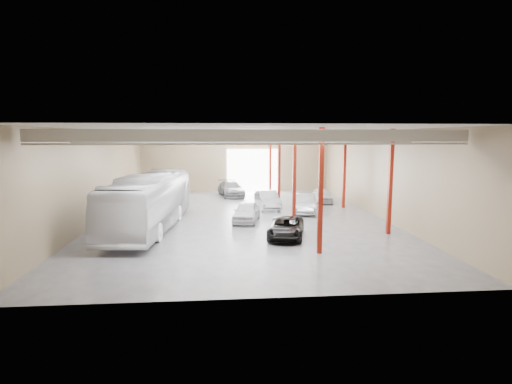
{
  "coord_description": "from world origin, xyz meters",
  "views": [
    {
      "loc": [
        -1.6,
        -31.34,
        6.51
      ],
      "look_at": [
        1.03,
        -0.64,
        2.2
      ],
      "focal_mm": 28.0,
      "sensor_mm": 36.0,
      "label": 1
    }
  ],
  "objects": [
    {
      "name": "car_row_b",
      "position": [
        2.5,
        4.25,
        0.8
      ],
      "size": [
        2.12,
        5.0,
        1.61
      ],
      "primitive_type": "imported",
      "rotation": [
        0.0,
        0.0,
        0.09
      ],
      "color": "#B7B8BC",
      "rests_on": "ground"
    },
    {
      "name": "depot_shell",
      "position": [
        0.13,
        0.48,
        4.98
      ],
      "size": [
        22.12,
        32.12,
        7.06
      ],
      "color": "#4F4E53",
      "rests_on": "ground"
    },
    {
      "name": "black_sedan",
      "position": [
        2.5,
        -6.39,
        0.65
      ],
      "size": [
        3.2,
        5.05,
        1.3
      ],
      "primitive_type": "imported",
      "rotation": [
        0.0,
        0.0,
        -0.24
      ],
      "color": "black",
      "rests_on": "ground"
    },
    {
      "name": "coach_bus",
      "position": [
        -6.71,
        -3.02,
        1.94
      ],
      "size": [
        4.48,
        14.13,
        3.87
      ],
      "primitive_type": "imported",
      "rotation": [
        0.0,
        0.0,
        -0.09
      ],
      "color": "white",
      "rests_on": "ground"
    },
    {
      "name": "car_row_a",
      "position": [
        0.26,
        -1.19,
        0.76
      ],
      "size": [
        2.67,
        4.72,
        1.51
      ],
      "primitive_type": "imported",
      "rotation": [
        0.0,
        0.0,
        -0.21
      ],
      "color": "silver",
      "rests_on": "ground"
    },
    {
      "name": "car_row_c",
      "position": [
        -0.64,
        12.0,
        0.81
      ],
      "size": [
        3.19,
        5.9,
        1.63
      ],
      "primitive_type": "imported",
      "rotation": [
        0.0,
        0.0,
        0.17
      ],
      "color": "slate",
      "rests_on": "ground"
    },
    {
      "name": "car_right_near",
      "position": [
        5.5,
        2.0,
        0.79
      ],
      "size": [
        2.53,
        5.01,
        1.58
      ],
      "primitive_type": "imported",
      "rotation": [
        0.0,
        0.0,
        -0.19
      ],
      "color": "#B3B3B8",
      "rests_on": "ground"
    },
    {
      "name": "car_right_far",
      "position": [
        8.3,
        7.2,
        0.69
      ],
      "size": [
        1.88,
        4.16,
        1.39
      ],
      "primitive_type": "imported",
      "rotation": [
        0.0,
        0.0,
        -0.06
      ],
      "color": "silver",
      "rests_on": "ground"
    }
  ]
}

